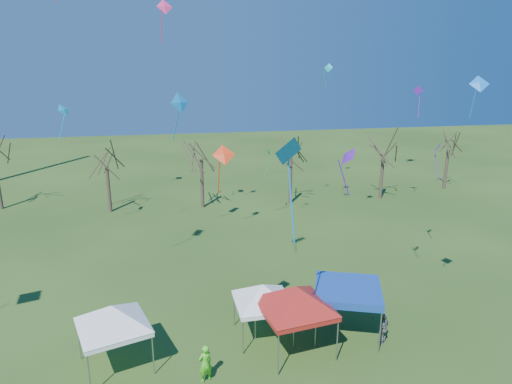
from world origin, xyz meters
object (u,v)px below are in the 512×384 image
tree_5 (450,136)px  tent_blue (348,291)px  tree_2 (201,141)px  tree_4 (385,138)px  tree_3 (291,141)px  tent_white_west (111,310)px  tree_1 (105,149)px  person_green (205,363)px  tent_white_mid (263,288)px  tent_red (296,291)px  person_grey (383,329)px

tree_5 → tent_blue: tree_5 is taller
tree_2 → tree_4: 17.73m
tree_3 → tent_white_west: tree_3 is taller
tree_1 → tree_4: size_ratio=0.96×
tree_5 → person_green: tree_5 is taller
tree_2 → tree_4: (17.72, -0.38, -0.23)m
tree_1 → tent_white_mid: (9.81, -21.80, -3.12)m
tree_4 → person_green: size_ratio=4.57×
tree_5 → tent_red: 34.06m
tree_3 → person_green: size_ratio=4.58×
tree_2 → tent_white_west: bearing=-103.8°
tree_2 → tent_white_west: tree_2 is taller
tree_3 → tree_4: size_ratio=1.00×
tree_1 → tree_2: 8.42m
tree_1 → tent_white_west: (2.85, -22.91, -2.92)m
tree_3 → tent_white_mid: bearing=-108.2°
tree_2 → person_grey: tree_2 is taller
tree_1 → person_grey: tree_1 is taller
tree_3 → person_grey: size_ratio=4.98×
tree_3 → tent_blue: bearing=-97.3°
tree_1 → tent_white_west: 23.27m
tree_4 → tent_red: size_ratio=1.82×
tent_blue → person_green: bearing=-162.0°
tree_4 → tent_white_west: size_ratio=2.05×
tent_white_mid → person_grey: 6.18m
tent_white_west → tree_1: bearing=97.1°
tent_white_mid → person_grey: size_ratio=2.36×
tree_3 → person_grey: bearing=-93.3°
tree_5 → tent_blue: (-20.45, -23.64, -3.41)m
tree_5 → tent_white_mid: size_ratio=1.99×
person_green → person_grey: 8.80m
tree_3 → tree_1: bearing=177.9°
person_grey → tree_4: bearing=-155.1°
tree_4 → person_green: 31.25m
tent_white_west → person_grey: bearing=-2.5°
tent_white_west → person_green: (3.88, -1.69, -2.01)m
tree_4 → person_grey: bearing=-115.0°
tent_red → tree_3: bearing=75.8°
tree_3 → tent_white_west: bearing=-122.0°
tent_white_mid → person_grey: bearing=-16.4°
tree_3 → tent_red: 23.48m
tent_white_mid → tent_blue: 4.26m
person_grey → tree_3: bearing=-133.4°
tree_4 → tent_white_west: tree_4 is taller
tree_4 → tree_5: 8.62m
person_green → tent_white_mid: bearing=-162.2°
tent_blue → person_grey: size_ratio=2.59×
tree_2 → tent_red: (2.67, -22.91, -3.16)m
tree_1 → tent_white_west: size_ratio=1.96×
tree_1 → tree_5: 34.52m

